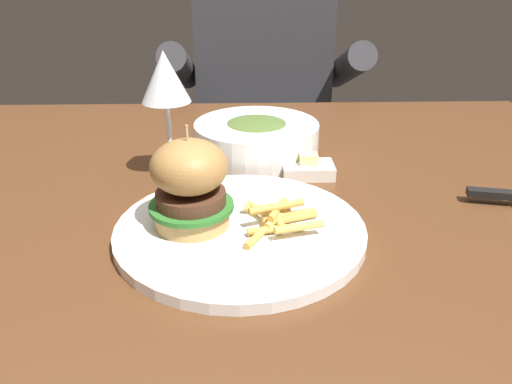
# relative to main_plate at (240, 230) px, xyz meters

# --- Properties ---
(dining_table) EXTENTS (1.26, 0.99, 0.74)m
(dining_table) POSITION_rel_main_plate_xyz_m (-0.01, 0.10, -0.09)
(dining_table) COLOR #56331C
(dining_table) RESTS_ON ground
(main_plate) EXTENTS (0.30, 0.30, 0.01)m
(main_plate) POSITION_rel_main_plate_xyz_m (0.00, 0.00, 0.00)
(main_plate) COLOR white
(main_plate) RESTS_ON dining_table
(burger_sandwich) EXTENTS (0.10, 0.10, 0.13)m
(burger_sandwich) POSITION_rel_main_plate_xyz_m (-0.06, 0.00, 0.06)
(burger_sandwich) COLOR tan
(burger_sandwich) RESTS_ON main_plate
(fries_pile) EXTENTS (0.09, 0.10, 0.03)m
(fries_pile) POSITION_rel_main_plate_xyz_m (0.04, -0.00, 0.02)
(fries_pile) COLOR gold
(fries_pile) RESTS_ON main_plate
(wine_glass) EXTENTS (0.07, 0.07, 0.19)m
(wine_glass) POSITION_rel_main_plate_xyz_m (-0.11, 0.19, 0.14)
(wine_glass) COLOR silver
(wine_glass) RESTS_ON dining_table
(butter_dish) EXTENTS (0.08, 0.05, 0.04)m
(butter_dish) POSITION_rel_main_plate_xyz_m (0.10, 0.18, 0.00)
(butter_dish) COLOR white
(butter_dish) RESTS_ON dining_table
(soup_bowl) EXTENTS (0.21, 0.21, 0.06)m
(soup_bowl) POSITION_rel_main_plate_xyz_m (0.03, 0.27, 0.02)
(soup_bowl) COLOR white
(soup_bowl) RESTS_ON dining_table
(diner_person) EXTENTS (0.51, 0.36, 1.18)m
(diner_person) POSITION_rel_main_plate_xyz_m (0.06, 0.87, -0.18)
(diner_person) COLOR #282833
(diner_person) RESTS_ON ground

